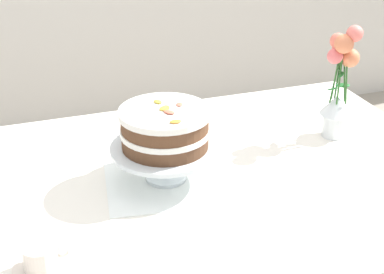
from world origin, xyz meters
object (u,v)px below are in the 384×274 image
(flower_vase, at_px, (339,84))
(teacup, at_px, (41,260))
(cake_stand, at_px, (165,152))
(layer_cake, at_px, (165,128))
(dining_table, at_px, (212,209))

(flower_vase, height_order, teacup, flower_vase)
(cake_stand, height_order, flower_vase, flower_vase)
(flower_vase, bearing_deg, layer_cake, -171.73)
(flower_vase, bearing_deg, dining_table, -164.34)
(cake_stand, relative_size, flower_vase, 0.82)
(layer_cake, height_order, teacup, layer_cake)
(teacup, bearing_deg, cake_stand, 37.47)
(dining_table, relative_size, cake_stand, 4.83)
(dining_table, height_order, flower_vase, flower_vase)
(dining_table, height_order, teacup, teacup)
(dining_table, bearing_deg, cake_stand, 159.81)
(layer_cake, xyz_separation_m, teacup, (-0.35, -0.27, -0.13))
(cake_stand, height_order, teacup, cake_stand)
(dining_table, bearing_deg, layer_cake, 159.82)
(flower_vase, relative_size, teacup, 2.87)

